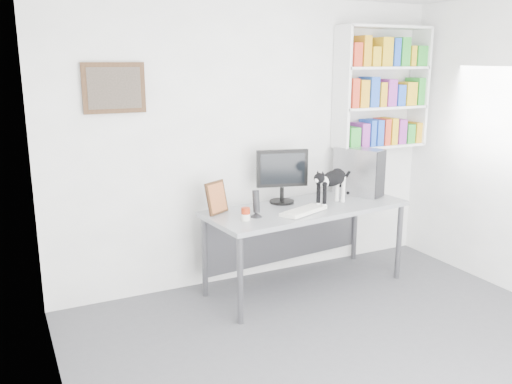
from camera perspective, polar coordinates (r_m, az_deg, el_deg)
room at (r=3.57m, az=13.77°, el=0.77°), size 4.01×4.01×2.70m
bookshelf at (r=5.81m, az=13.11°, el=10.64°), size 1.03×0.28×1.24m
wall_art at (r=4.74m, az=-14.72°, el=10.54°), size 0.52×0.04×0.42m
desk at (r=5.18m, az=5.25°, el=-5.79°), size 1.99×0.94×0.80m
monitor at (r=5.11m, az=2.76°, el=1.70°), size 0.53×0.35×0.52m
keyboard at (r=4.84m, az=5.03°, el=-1.99°), size 0.50×0.34×0.04m
pc_tower at (r=5.54m, az=10.76°, el=2.14°), size 0.39×0.52×0.47m
speaker at (r=4.67m, az=0.01°, el=-1.18°), size 0.12×0.12×0.25m
leaning_print at (r=4.79m, az=-4.19°, el=-0.52°), size 0.26×0.20×0.30m
soup_can at (r=4.59m, az=-1.10°, el=-2.33°), size 0.08×0.08×0.11m
cat at (r=5.10m, az=8.01°, el=0.50°), size 0.56×0.38×0.34m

